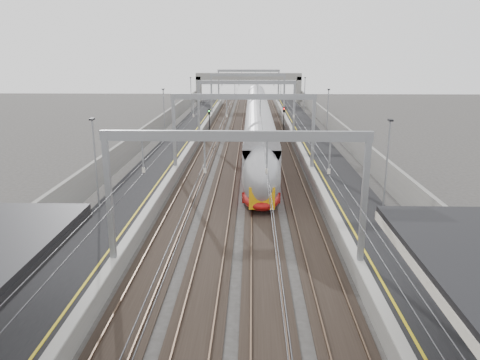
{
  "coord_description": "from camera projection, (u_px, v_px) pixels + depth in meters",
  "views": [
    {
      "loc": [
        0.77,
        0.06,
        11.22
      ],
      "look_at": [
        0.0,
        29.96,
        2.99
      ],
      "focal_mm": 35.0,
      "sensor_mm": 36.0,
      "label": 1
    }
  ],
  "objects": [
    {
      "name": "platform_left",
      "position": [
        163.0,
        163.0,
        46.38
      ],
      "size": [
        4.0,
        120.0,
        1.0
      ],
      "primitive_type": "cube",
      "color": "black",
      "rests_on": "ground"
    },
    {
      "name": "platform_right",
      "position": [
        325.0,
        164.0,
        45.98
      ],
      "size": [
        4.0,
        120.0,
        1.0
      ],
      "primitive_type": "cube",
      "color": "black",
      "rests_on": "ground"
    },
    {
      "name": "tracks",
      "position": [
        244.0,
        168.0,
        46.3
      ],
      "size": [
        11.4,
        140.0,
        0.2
      ],
      "color": "black",
      "rests_on": "ground"
    },
    {
      "name": "overhead_line",
      "position": [
        245.0,
        100.0,
        51.06
      ],
      "size": [
        13.0,
        140.0,
        6.6
      ],
      "color": "gray",
      "rests_on": "platform_left"
    },
    {
      "name": "overbridge",
      "position": [
        249.0,
        81.0,
        97.91
      ],
      "size": [
        22.0,
        2.2,
        6.9
      ],
      "color": "gray",
      "rests_on": "ground"
    },
    {
      "name": "wall_left",
      "position": [
        131.0,
        152.0,
        46.17
      ],
      "size": [
        0.3,
        120.0,
        3.2
      ],
      "primitive_type": "cube",
      "color": "gray",
      "rests_on": "ground"
    },
    {
      "name": "wall_right",
      "position": [
        359.0,
        154.0,
        45.61
      ],
      "size": [
        0.3,
        120.0,
        3.2
      ],
      "primitive_type": "cube",
      "color": "gray",
      "rests_on": "ground"
    },
    {
      "name": "train",
      "position": [
        258.0,
        130.0,
        55.66
      ],
      "size": [
        2.87,
        52.32,
        4.53
      ],
      "color": "#9A100E",
      "rests_on": "ground"
    },
    {
      "name": "signal_green",
      "position": [
        209.0,
        117.0,
        65.21
      ],
      "size": [
        0.32,
        0.32,
        3.48
      ],
      "color": "black",
      "rests_on": "ground"
    },
    {
      "name": "signal_red_near",
      "position": [
        268.0,
        112.0,
        71.02
      ],
      "size": [
        0.32,
        0.32,
        3.48
      ],
      "color": "black",
      "rests_on": "ground"
    },
    {
      "name": "signal_red_far",
      "position": [
        284.0,
        114.0,
        67.74
      ],
      "size": [
        0.32,
        0.32,
        3.48
      ],
      "color": "black",
      "rests_on": "ground"
    }
  ]
}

